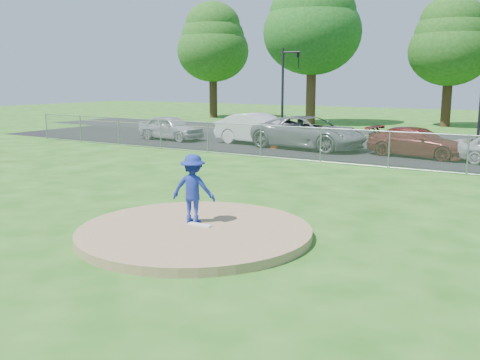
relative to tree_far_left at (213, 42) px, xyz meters
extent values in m
plane|color=#1D5512|center=(22.00, -23.00, -7.06)|extent=(120.00, 120.00, 0.00)
cylinder|color=#90744F|center=(22.00, -33.00, -6.96)|extent=(5.40, 5.40, 0.20)
cube|color=white|center=(22.00, -32.80, -6.84)|extent=(0.60, 0.15, 0.04)
cube|color=gray|center=(22.00, -21.00, -6.31)|extent=(40.00, 0.06, 1.50)
cube|color=black|center=(22.00, -16.50, -7.05)|extent=(50.00, 8.00, 0.01)
cube|color=black|center=(22.00, -9.00, -7.06)|extent=(60.00, 7.00, 0.01)
cylinder|color=#332012|center=(0.00, 0.00, -4.96)|extent=(0.74, 0.74, 4.20)
ellipsoid|color=#194C14|center=(0.00, 0.00, -0.84)|extent=(6.72, 6.72, 5.71)
ellipsoid|color=#194C14|center=(0.00, 0.00, 0.33)|extent=(5.91, 5.91, 5.03)
ellipsoid|color=#194C14|center=(0.00, 0.00, 1.51)|extent=(5.11, 5.11, 4.34)
cylinder|color=#3A2615|center=(11.00, -2.00, -4.61)|extent=(0.78, 0.78, 4.90)
ellipsoid|color=#144E15|center=(11.00, -2.00, 0.19)|extent=(7.84, 7.84, 6.66)
ellipsoid|color=#144E15|center=(11.00, -2.00, 1.56)|extent=(6.90, 6.90, 5.86)
cylinder|color=#341E12|center=(21.00, 1.00, -5.13)|extent=(0.72, 0.72, 3.85)
ellipsoid|color=#194B14|center=(21.00, 1.00, -1.36)|extent=(6.16, 6.16, 5.24)
ellipsoid|color=#194B14|center=(21.00, 1.00, -0.28)|extent=(5.42, 5.42, 4.61)
ellipsoid|color=#194B14|center=(21.00, 1.00, 0.79)|extent=(4.68, 4.68, 3.98)
cylinder|color=black|center=(13.00, -11.00, -4.26)|extent=(0.16, 0.16, 5.60)
cylinder|color=black|center=(13.60, -11.00, -1.76)|extent=(1.20, 0.12, 0.12)
imported|color=black|center=(14.08, -11.00, -2.26)|extent=(0.16, 0.20, 1.00)
imported|color=navy|center=(21.68, -32.60, -6.04)|extent=(1.18, 0.87, 1.64)
cone|color=#F8400D|center=(16.10, -17.90, -6.68)|extent=(0.38, 0.38, 0.73)
imported|color=#B1B1B6|center=(8.79, -17.44, -6.32)|extent=(4.37, 2.00, 1.45)
imported|color=silver|center=(14.50, -16.69, -6.20)|extent=(5.33, 2.29, 1.71)
imported|color=slate|center=(17.64, -17.00, -6.21)|extent=(6.36, 3.48, 1.69)
imported|color=#5A1A16|center=(23.22, -17.10, -6.37)|extent=(4.92, 2.54, 1.36)
camera|label=1|loc=(29.12, -42.61, -3.50)|focal=40.00mm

